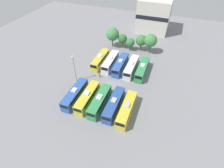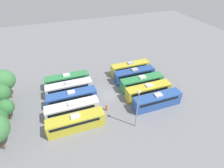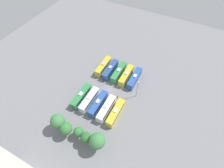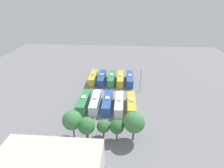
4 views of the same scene
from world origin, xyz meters
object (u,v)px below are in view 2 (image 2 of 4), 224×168
(bus_3, at_px, (134,75))
(tree_3, at_px, (0,93))
(bus_0, at_px, (157,100))
(bus_6, at_px, (73,109))
(bus_7, at_px, (72,98))
(bus_8, at_px, (69,88))
(bus_4, at_px, (130,68))
(bus_5, at_px, (76,122))
(tree_2, at_px, (6,107))
(worker_person, at_px, (106,108))
(tree_4, at_px, (4,80))
(bus_1, at_px, (148,91))
(light_pole, at_px, (138,104))
(bus_9, at_px, (67,80))
(bus_2, at_px, (142,82))

(bus_3, height_order, tree_3, tree_3)
(bus_0, bearing_deg, bus_6, 78.85)
(bus_7, relative_size, bus_8, 1.00)
(bus_4, bearing_deg, bus_0, 179.19)
(bus_5, height_order, tree_2, tree_2)
(bus_6, distance_m, worker_person, 7.07)
(bus_8, height_order, tree_4, tree_4)
(bus_4, height_order, tree_2, tree_2)
(bus_1, distance_m, worker_person, 10.68)
(bus_4, bearing_deg, tree_4, 90.87)
(bus_5, bearing_deg, light_pole, -107.02)
(bus_3, relative_size, bus_7, 1.00)
(bus_9, bearing_deg, tree_4, 91.46)
(bus_4, height_order, bus_5, same)
(bus_0, xyz_separation_m, tree_4, (13.99, 30.41, 3.33))
(tree_3, bearing_deg, light_pole, -120.11)
(bus_7, bearing_deg, bus_2, -89.76)
(bus_1, xyz_separation_m, bus_7, (3.45, 17.05, 0.00))
(bus_9, height_order, worker_person, bus_9)
(bus_1, bearing_deg, light_pole, 137.07)
(bus_3, bearing_deg, bus_2, -176.69)
(bus_3, height_order, bus_8, same)
(tree_3, bearing_deg, bus_5, -128.70)
(bus_4, distance_m, bus_9, 17.42)
(bus_3, height_order, light_pole, light_pole)
(tree_2, bearing_deg, bus_1, -95.98)
(bus_3, distance_m, tree_2, 30.00)
(worker_person, height_order, tree_2, tree_2)
(bus_9, bearing_deg, bus_8, -179.77)
(light_pole, bearing_deg, tree_2, 65.97)
(bus_5, height_order, tree_4, tree_4)
(bus_5, bearing_deg, bus_4, -50.60)
(bus_5, bearing_deg, tree_3, 51.30)
(light_pole, xyz_separation_m, tree_2, (10.29, 23.06, -2.72))
(bus_0, bearing_deg, worker_person, 77.01)
(bus_5, xyz_separation_m, bus_7, (7.31, -0.46, 0.00))
(tree_4, bearing_deg, bus_1, -108.88)
(light_pole, bearing_deg, bus_6, 57.14)
(bus_2, distance_m, bus_8, 17.58)
(bus_3, xyz_separation_m, bus_7, (-3.85, 16.98, 0.00))
(bus_8, bearing_deg, tree_3, 91.10)
(tree_4, bearing_deg, bus_0, -114.71)
(bus_3, bearing_deg, tree_4, 84.25)
(bus_1, bearing_deg, tree_3, 77.43)
(bus_4, bearing_deg, bus_9, 90.42)
(bus_6, bearing_deg, bus_3, -66.82)
(tree_3, bearing_deg, tree_4, -10.68)
(bus_6, relative_size, worker_person, 6.45)
(bus_3, relative_size, bus_6, 1.00)
(bus_8, bearing_deg, bus_5, 177.66)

